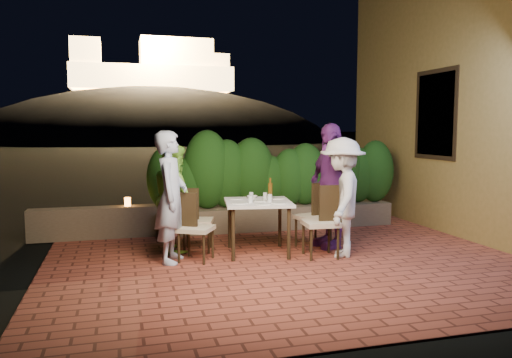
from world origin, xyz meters
name	(u,v)px	position (x,y,z in m)	size (l,w,h in m)	color
ground	(317,264)	(0.00, 0.00, -0.02)	(400.00, 400.00, 0.00)	black
terrace_floor	(303,258)	(0.00, 0.50, -0.07)	(7.00, 6.00, 0.15)	brown
building_wall	(458,88)	(3.60, 2.00, 2.50)	(1.60, 5.00, 5.00)	#A0843F
window_pane	(437,114)	(2.82, 1.50, 2.00)	(0.08, 1.00, 1.40)	black
window_frame	(437,114)	(2.81, 1.50, 2.00)	(0.06, 1.15, 1.55)	black
planter	(278,217)	(0.20, 2.30, 0.20)	(4.20, 0.55, 0.40)	brown
hedge	(278,175)	(0.20, 2.30, 0.95)	(4.00, 0.70, 1.10)	#173F11
parapet	(101,222)	(-2.80, 2.30, 0.25)	(2.20, 0.30, 0.50)	brown
hill	(155,172)	(2.00, 60.00, -4.00)	(52.00, 40.00, 22.00)	black
fortress	(152,59)	(2.00, 60.00, 10.50)	(26.00, 8.00, 8.00)	#FFCC7A
dining_table	(258,227)	(-0.62, 0.65, 0.38)	(0.91, 0.91, 0.75)	white
plate_nw	(239,203)	(-0.93, 0.50, 0.76)	(0.22, 0.22, 0.01)	white
plate_sw	(236,199)	(-0.88, 0.93, 0.76)	(0.19, 0.19, 0.01)	white
plate_ne	(279,203)	(-0.41, 0.36, 0.76)	(0.21, 0.21, 0.01)	white
plate_se	(276,198)	(-0.30, 0.82, 0.76)	(0.24, 0.24, 0.01)	white
plate_centre	(260,201)	(-0.60, 0.62, 0.76)	(0.21, 0.21, 0.01)	white
plate_front	(264,204)	(-0.63, 0.34, 0.76)	(0.21, 0.21, 0.01)	white
glass_nw	(250,199)	(-0.77, 0.51, 0.80)	(0.06, 0.06, 0.11)	silver
glass_sw	(251,196)	(-0.67, 0.87, 0.80)	(0.06, 0.06, 0.10)	silver
glass_ne	(270,198)	(-0.49, 0.52, 0.80)	(0.06, 0.06, 0.11)	silver
glass_se	(265,196)	(-0.49, 0.76, 0.80)	(0.06, 0.06, 0.10)	silver
beer_bottle	(270,189)	(-0.43, 0.70, 0.91)	(0.06, 0.06, 0.32)	#53350D
bowl	(252,197)	(-0.63, 0.94, 0.77)	(0.15, 0.15, 0.04)	white
chair_left_front	(196,227)	(-1.53, 0.50, 0.46)	(0.42, 0.42, 0.91)	black
chair_left_back	(198,220)	(-1.42, 1.04, 0.46)	(0.42, 0.42, 0.91)	black
chair_right_front	(321,221)	(0.15, 0.24, 0.50)	(0.46, 0.46, 0.99)	black
chair_right_back	(313,216)	(0.26, 0.76, 0.48)	(0.44, 0.44, 0.96)	black
diner_blue	(171,197)	(-1.84, 0.54, 0.87)	(0.63, 0.42, 1.74)	#ADBEDF
diner_green	(175,198)	(-1.72, 1.13, 0.77)	(0.75, 0.59, 1.55)	#83D141
diner_white	(342,197)	(0.46, 0.22, 0.82)	(1.06, 0.61, 1.64)	silver
diner_purple	(330,186)	(0.52, 0.76, 0.92)	(1.08, 0.45, 1.84)	#672674
parapet_lamp	(128,202)	(-2.37, 2.30, 0.57)	(0.10, 0.10, 0.14)	orange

